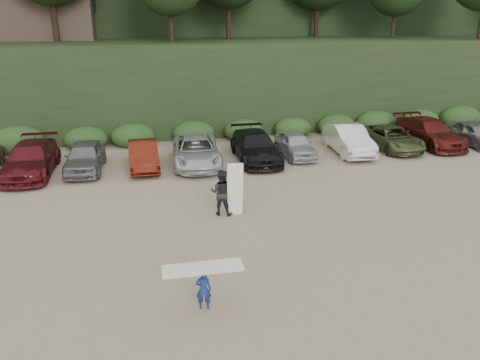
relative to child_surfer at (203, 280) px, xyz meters
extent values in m
plane|color=tan|center=(4.11, 3.66, -0.89)|extent=(120.00, 120.00, 0.00)
cube|color=black|center=(4.11, 25.66, 2.11)|extent=(80.00, 14.00, 6.00)
cube|color=black|center=(4.11, 43.66, 7.11)|extent=(90.00, 30.00, 16.00)
cube|color=#2B491E|center=(3.56, 18.16, -0.29)|extent=(46.20, 2.00, 1.20)
cube|color=brown|center=(-7.89, 27.66, 7.11)|extent=(8.00, 6.00, 4.00)
imported|color=maroon|center=(-6.80, 13.50, -0.09)|extent=(2.45, 5.62, 1.61)
imported|color=slate|center=(-4.17, 13.51, -0.13)|extent=(2.07, 4.60, 1.53)
imported|color=maroon|center=(-1.19, 13.31, -0.19)|extent=(1.55, 4.30, 1.41)
imported|color=silver|center=(1.64, 13.26, -0.14)|extent=(2.90, 5.57, 1.50)
imported|color=black|center=(4.98, 13.35, -0.10)|extent=(2.40, 5.53, 1.58)
imported|color=#B6B5BA|center=(7.43, 13.64, -0.20)|extent=(1.69, 4.09, 1.39)
imported|color=white|center=(10.70, 13.57, -0.07)|extent=(2.16, 5.13, 1.65)
imported|color=#515B34|center=(13.64, 13.80, -0.21)|extent=(2.45, 5.01, 1.37)
imported|color=#5B1A14|center=(16.40, 14.06, -0.08)|extent=(2.37, 5.66, 1.63)
imported|color=gray|center=(19.12, 13.29, -0.15)|extent=(2.03, 4.46, 1.48)
imported|color=navy|center=(0.00, 0.00, -0.29)|extent=(0.48, 0.35, 1.20)
cube|color=silver|center=(0.00, 0.00, 0.38)|extent=(2.20, 0.66, 0.09)
imported|color=black|center=(1.71, 6.32, 0.06)|extent=(1.14, 1.04, 1.91)
cube|color=white|center=(2.22, 6.08, 0.23)|extent=(0.65, 0.38, 2.25)
camera|label=1|loc=(-1.50, -11.06, 6.83)|focal=35.00mm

